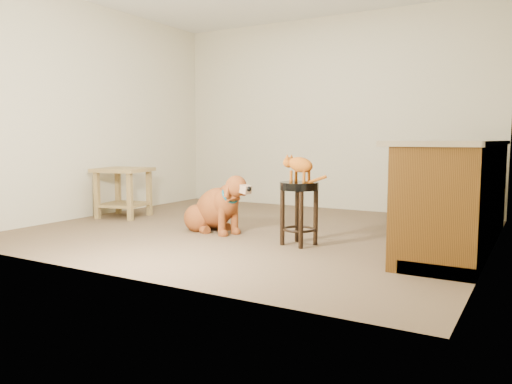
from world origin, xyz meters
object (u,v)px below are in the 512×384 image
Objects in this scene: wood_stool at (429,188)px; side_table at (123,185)px; tabby_kitten at (299,165)px; padded_stool at (299,201)px; golden_retriever at (216,209)px.

side_table is at bearing -159.30° from wood_stool.
wood_stool is 1.88m from tabby_kitten.
side_table reaches higher than padded_stool.
tabby_kitten is at bearing -8.93° from side_table.
golden_retriever is 2.18× the size of tabby_kitten.
tabby_kitten is (-0.80, -1.67, 0.31)m from wood_stool.
wood_stool is 1.78× the size of tabby_kitten.
wood_stool is 0.82× the size of golden_retriever.
side_table is 2.60m from tabby_kitten.
golden_retriever is (-1.80, -1.52, -0.17)m from wood_stool.
padded_stool is at bearing -8.97° from side_table.
golden_retriever is at bearing -174.89° from tabby_kitten.
padded_stool is 1.85m from wood_stool.
tabby_kitten is (1.00, -0.14, 0.48)m from golden_retriever.
golden_retriever is 1.11m from tabby_kitten.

